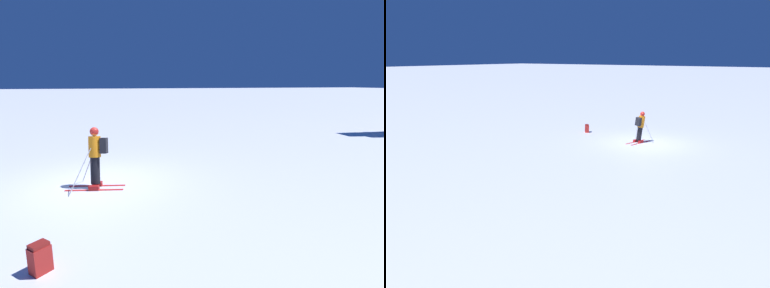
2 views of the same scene
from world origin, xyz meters
TOP-DOWN VIEW (x-y plane):
  - ground_plane at (0.00, 0.00)m, footprint 300.00×300.00m
  - skier at (0.23, 0.06)m, footprint 1.26×1.68m
  - spare_backpack at (4.18, -0.70)m, footprint 0.36×0.37m

SIDE VIEW (x-z plane):
  - ground_plane at x=0.00m, z-range 0.00..0.00m
  - spare_backpack at x=4.18m, z-range -0.01..0.49m
  - skier at x=0.23m, z-range 0.09..1.84m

